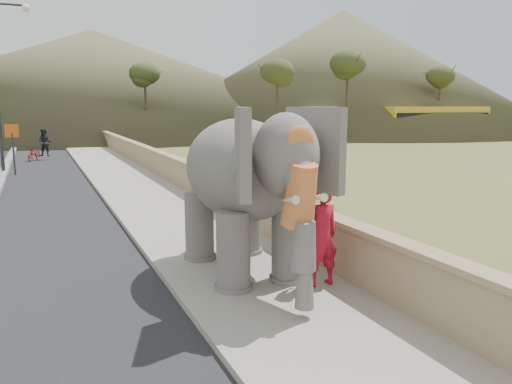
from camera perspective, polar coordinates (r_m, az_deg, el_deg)
ground at (r=9.46m, az=-0.50°, el=-10.52°), size 160.00×160.00×0.00m
walkway at (r=18.76m, az=-12.68°, el=-0.21°), size 3.00×120.00×0.15m
parapet at (r=19.06m, az=-7.87°, el=1.54°), size 0.30×120.00×1.10m
lamppost at (r=26.38m, az=-27.01°, el=12.30°), size 1.76×0.36×8.00m
signboard at (r=26.09m, az=-26.07°, el=5.29°), size 0.60×0.08×2.40m
cow at (r=23.01m, az=4.50°, el=3.24°), size 1.63×1.31×1.26m
distant_car at (r=49.53m, az=4.44°, el=6.94°), size 4.31×1.93×1.44m
bus_white at (r=52.40m, az=10.68°, el=7.88°), size 11.28×4.67×3.10m
bus_orange at (r=52.67m, az=19.77°, el=7.47°), size 11.19×3.53×3.10m
hill_right at (r=72.11m, az=9.74°, el=13.56°), size 56.00×56.00×16.00m
hill_far at (r=78.69m, az=-18.00°, el=12.18°), size 80.00×80.00×14.00m
elephant_and_man at (r=9.48m, az=-1.62°, el=0.01°), size 2.35×4.25×3.07m
motorcyclist at (r=32.39m, az=-23.50°, el=4.62°), size 1.70×1.76×1.91m
trees at (r=40.07m, az=-13.95°, el=10.75°), size 47.20×42.73×9.34m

